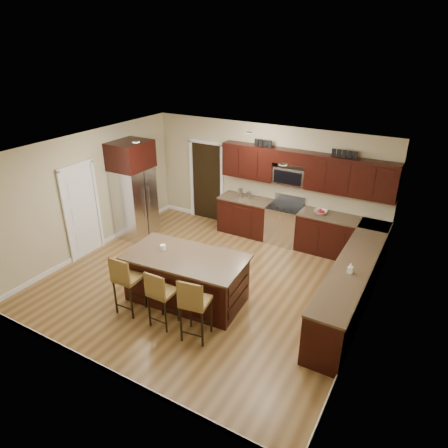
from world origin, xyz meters
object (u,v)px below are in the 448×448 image
Objects in this scene: island at (186,279)px; stool_left at (125,279)px; range at (284,224)px; stool_mid at (160,293)px; stool_right at (194,303)px; refrigerator at (134,189)px.

stool_left reaches higher than island.
range is 0.98× the size of stool_left.
stool_mid is 0.68m from stool_right.
island is 1.97× the size of stool_right.
stool_mid is at bearing -1.49° from stool_left.
refrigerator reaches higher than range.
stool_right is 4.21m from refrigerator.
stool_left is (-0.68, -0.85, 0.28)m from island.
stool_right is (0.06, -3.94, 0.25)m from range.
refrigerator is at bearing 136.81° from stool_mid.
range is at bearing 72.89° from island.
island is at bearing -102.41° from range.
stool_right reaches higher than stool_left.
island is 3.19m from refrigerator.
stool_mid is 0.46× the size of refrigerator.
range reaches higher than stool_mid.
range is 3.95m from stool_right.
island is 1.16m from stool_right.
refrigerator is (-2.62, 1.64, 0.78)m from island.
stool_mid is (0.74, 0.00, -0.04)m from stool_left.
stool_mid is (0.07, -0.84, 0.24)m from island.
refrigerator is (-1.94, 2.49, 0.50)m from stool_left.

